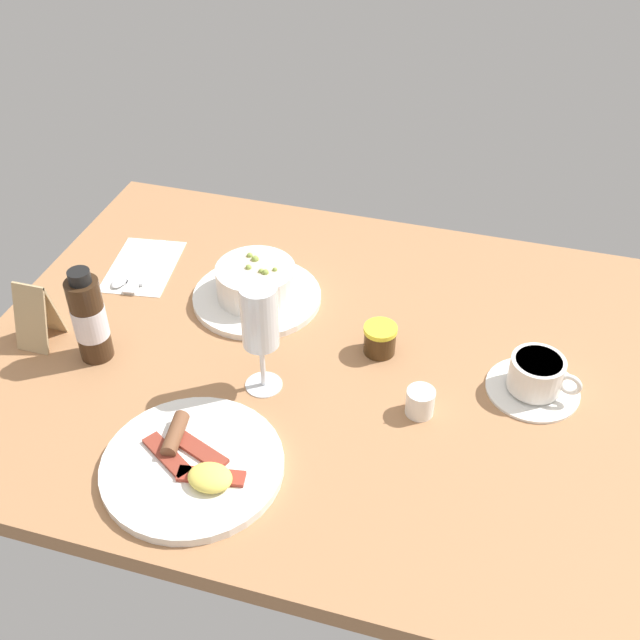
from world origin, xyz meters
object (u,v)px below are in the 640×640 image
Objects in this scene: cutlery_setting at (142,267)px; sauce_bottle_brown at (89,319)px; porridge_bowl at (256,285)px; jam_jar at (380,339)px; coffee_cup at (536,377)px; menu_card at (36,313)px; creamer_jug at (420,402)px; breakfast_plate at (193,465)px; wine_glass at (260,321)px.

sauce_bottle_brown reaches higher than cutlery_setting.
porridge_bowl reaches higher than jam_jar.
menu_card reaches higher than coffee_cup.
breakfast_plate is at bearing 35.00° from creamer_jug.
cutlery_setting is at bearing -12.22° from jam_jar.
cutlery_setting is 3.87× the size of creamer_jug.
jam_jar is at bearing -53.49° from creamer_jug.
porridge_bowl is at bearing -17.11° from jam_jar.
sauce_bottle_brown reaches higher than porridge_bowl.
wine_glass reaches higher than cutlery_setting.
creamer_jug is at bearing 149.54° from porridge_bowl.
jam_jar is (24.21, -2.21, -0.20)cm from coffee_cup.
jam_jar is 0.33× the size of sauce_bottle_brown.
cutlery_setting is 24.07cm from menu_card.
creamer_jug is at bearing 126.51° from jam_jar.
creamer_jug is at bearing -178.02° from sauce_bottle_brown.
breakfast_plate is at bearing 58.52° from jam_jar.
coffee_cup is 0.56× the size of breakfast_plate.
coffee_cup is 51.51cm from breakfast_plate.
breakfast_plate reaches higher than cutlery_setting.
coffee_cup is 24.31cm from jam_jar.
coffee_cup is at bearing -170.59° from sauce_bottle_brown.
porridge_bowl is 24.29cm from jam_jar.
menu_card is at bearing 0.08° from wine_glass.
porridge_bowl is 0.89× the size of breakfast_plate.
wine_glass reaches higher than sauce_bottle_brown.
menu_card reaches higher than jam_jar.
jam_jar reaches higher than cutlery_setting.
wine_glass is at bearing 2.32° from creamer_jug.
creamer_jug is 0.30× the size of sauce_bottle_brown.
sauce_bottle_brown reaches higher than menu_card.
porridge_bowl is 36.82cm from creamer_jug.
porridge_bowl is 1.19× the size of wine_glass.
cutlery_setting is at bearing -80.51° from sauce_bottle_brown.
wine_glass reaches higher than porridge_bowl.
breakfast_plate is (3.67, 18.13, -11.70)cm from wine_glass.
wine_glass reaches higher than creamer_jug.
coffee_cup is at bearing 168.84° from porridge_bowl.
wine_glass is (-31.48, 22.56, 12.35)cm from cutlery_setting.
porridge_bowl reaches higher than cutlery_setting.
wine_glass is 3.51× the size of jam_jar.
cutlery_setting is 1.34× the size of coffee_cup.
porridge_bowl is 1.36× the size of sauce_bottle_brown.
sauce_bottle_brown is at bearing 17.30° from jam_jar.
porridge_bowl is 4.55× the size of creamer_jug.
menu_card is at bearing 74.35° from cutlery_setting.
coffee_cup is 67.92cm from sauce_bottle_brown.
cutlery_setting is 3.53× the size of jam_jar.
jam_jar is (-46.55, 10.09, 2.25)cm from cutlery_setting.
sauce_bottle_brown is at bearing 46.42° from porridge_bowl.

